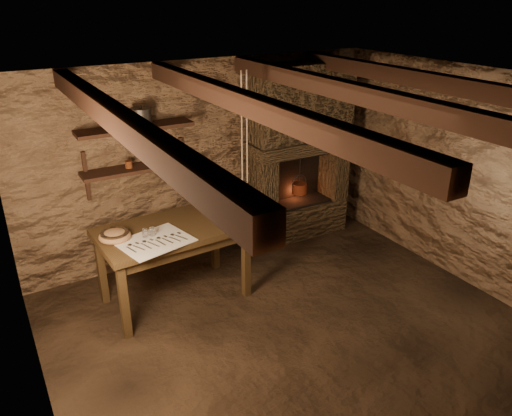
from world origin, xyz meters
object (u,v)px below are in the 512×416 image
stoneware_jug (211,196)px  iron_stockpot (141,118)px  red_pot (299,188)px  work_table (174,261)px  wooden_bowl (115,236)px

stoneware_jug → iron_stockpot: bearing=156.1°
stoneware_jug → red_pot: size_ratio=0.79×
work_table → stoneware_jug: size_ratio=3.62×
stoneware_jug → iron_stockpot: 1.12m
work_table → stoneware_jug: (0.53, 0.14, 0.58)m
work_table → iron_stockpot: bearing=86.5°
stoneware_jug → wooden_bowl: stoneware_jug is taller
iron_stockpot → red_pot: bearing=-3.4°
work_table → iron_stockpot: size_ratio=6.98×
wooden_bowl → iron_stockpot: bearing=50.4°
work_table → wooden_bowl: 0.73m
stoneware_jug → iron_stockpot: iron_stockpot is taller
work_table → wooden_bowl: bearing=175.8°
wooden_bowl → red_pot: bearing=12.9°
red_pot → stoneware_jug: bearing=-162.7°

